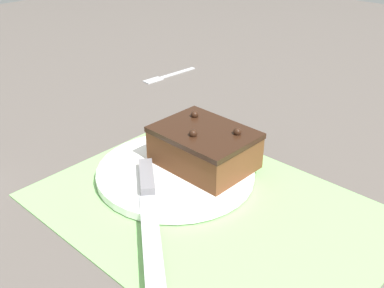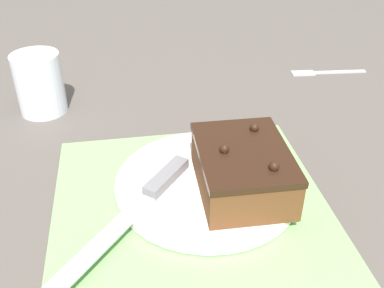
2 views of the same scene
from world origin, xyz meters
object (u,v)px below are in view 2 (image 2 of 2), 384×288
(cake_plate, at_px, (207,184))
(drinking_glass, at_px, (39,84))
(serving_knife, at_px, (148,196))
(chocolate_cake, at_px, (242,169))
(dessert_fork, at_px, (322,72))

(cake_plate, distance_m, drinking_glass, 0.35)
(serving_knife, relative_size, drinking_glass, 2.05)
(chocolate_cake, height_order, dessert_fork, chocolate_cake)
(drinking_glass, distance_m, dessert_fork, 0.54)
(drinking_glass, relative_size, dessert_fork, 0.67)
(serving_knife, relative_size, dessert_fork, 1.38)
(cake_plate, relative_size, drinking_glass, 2.34)
(dessert_fork, bearing_deg, drinking_glass, 102.23)
(serving_knife, xyz_separation_m, drinking_glass, (-0.28, -0.15, 0.03))
(cake_plate, height_order, dessert_fork, cake_plate)
(cake_plate, height_order, chocolate_cake, chocolate_cake)
(serving_knife, height_order, dessert_fork, serving_knife)
(dessert_fork, bearing_deg, cake_plate, 142.36)
(cake_plate, distance_m, dessert_fork, 0.44)
(chocolate_cake, relative_size, drinking_glass, 1.44)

